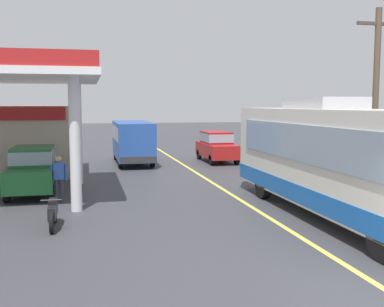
% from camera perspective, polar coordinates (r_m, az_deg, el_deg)
% --- Properties ---
extents(ground, '(120.00, 120.00, 0.00)m').
position_cam_1_polar(ground, '(27.93, -1.54, -1.09)').
color(ground, '#38383D').
extents(lane_divider_stripe, '(0.16, 50.00, 0.01)m').
position_cam_1_polar(lane_divider_stripe, '(23.09, 0.88, -2.58)').
color(lane_divider_stripe, '#D8CC4C').
rests_on(lane_divider_stripe, ground).
extents(coach_bus_main, '(2.60, 11.04, 3.69)m').
position_cam_1_polar(coach_bus_main, '(14.77, 17.50, -1.02)').
color(coach_bus_main, silver).
rests_on(coach_bus_main, ground).
extents(car_at_pump, '(1.70, 4.20, 1.82)m').
position_cam_1_polar(car_at_pump, '(19.12, -18.86, -1.65)').
color(car_at_pump, '#1E602D').
rests_on(car_at_pump, ground).
extents(minibus_opposing_lane, '(2.04, 6.13, 2.44)m').
position_cam_1_polar(minibus_opposing_lane, '(27.59, -7.29, 1.85)').
color(minibus_opposing_lane, '#264C9E').
rests_on(minibus_opposing_lane, ground).
extents(motorcycle_parked_forecourt, '(0.55, 1.80, 0.92)m').
position_cam_1_polar(motorcycle_parked_forecourt, '(13.76, -16.66, -6.89)').
color(motorcycle_parked_forecourt, black).
rests_on(motorcycle_parked_forecourt, ground).
extents(pedestrian_near_pump, '(0.55, 0.22, 1.66)m').
position_cam_1_polar(pedestrian_near_pump, '(17.14, -15.98, -2.69)').
color(pedestrian_near_pump, '#33333F').
rests_on(pedestrian_near_pump, ground).
extents(car_trailing_behind_bus, '(1.70, 4.20, 1.82)m').
position_cam_1_polar(car_trailing_behind_bus, '(28.21, 3.05, 1.05)').
color(car_trailing_behind_bus, maroon).
rests_on(car_trailing_behind_bus, ground).
extents(utility_pole_roadside, '(1.80, 0.24, 7.13)m').
position_cam_1_polar(utility_pole_roadside, '(19.56, 21.55, 6.44)').
color(utility_pole_roadside, brown).
rests_on(utility_pole_roadside, ground).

